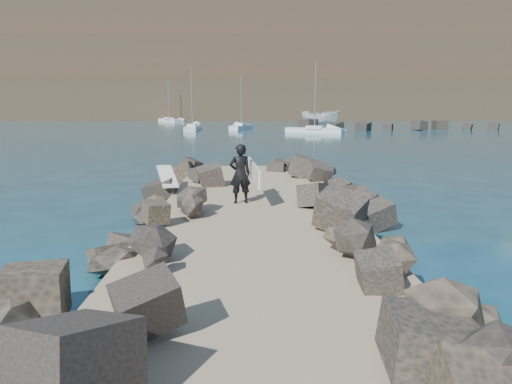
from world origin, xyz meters
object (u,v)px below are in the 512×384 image
surfboard_resting (167,179)px  sailboat_a (192,128)px  surfer_with_board (242,174)px  boat_imported (320,118)px

surfboard_resting → sailboat_a: sailboat_a is taller
surfer_with_board → sailboat_a: (-7.80, 52.69, -1.25)m
surfboard_resting → sailboat_a: bearing=79.2°
surfboard_resting → boat_imported: size_ratio=0.32×
surfboard_resting → surfer_with_board: 3.75m
boat_imported → surfer_with_board: bearing=-163.7°
boat_imported → sailboat_a: 24.78m
surfboard_resting → boat_imported: 65.56m
surfboard_resting → boat_imported: (16.02, 63.57, 0.35)m
surfboard_resting → surfer_with_board: bearing=-55.2°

